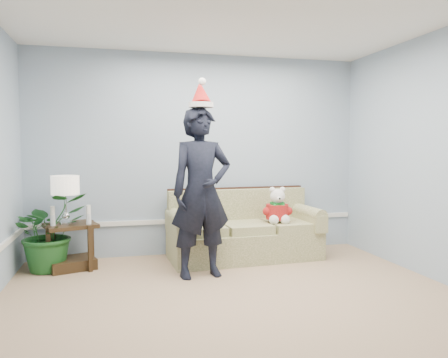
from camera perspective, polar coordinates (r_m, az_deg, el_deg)
name	(u,v)px	position (r m, az deg, el deg)	size (l,w,h in m)	color
room_shell	(257,159)	(3.53, 4.28, 2.59)	(4.54, 5.04, 2.74)	tan
wainscot_trim	(110,245)	(4.64, -14.64, -8.39)	(4.49, 4.99, 0.06)	white
sofa	(243,233)	(5.78, 2.51, -7.10)	(1.97, 0.93, 0.90)	#5E6B32
side_table	(71,251)	(5.57, -19.33, -8.89)	(0.69, 0.63, 0.55)	#3B2815
table_lamp	(65,187)	(5.43, -20.03, -1.02)	(0.32, 0.32, 0.57)	silver
candle_pair	(71,216)	(5.39, -19.38, -4.59)	(0.45, 0.06, 0.23)	silver
houseplant	(49,232)	(5.55, -21.89, -6.39)	(0.83, 0.72, 0.92)	#1A521E
man	(201,192)	(4.85, -2.99, -1.77)	(0.69, 0.45, 1.89)	black
santa_hat	(201,95)	(4.88, -3.07, 10.89)	(0.28, 0.31, 0.32)	white
teddy_bear	(278,210)	(5.71, 7.00, -3.98)	(0.32, 0.35, 0.47)	white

